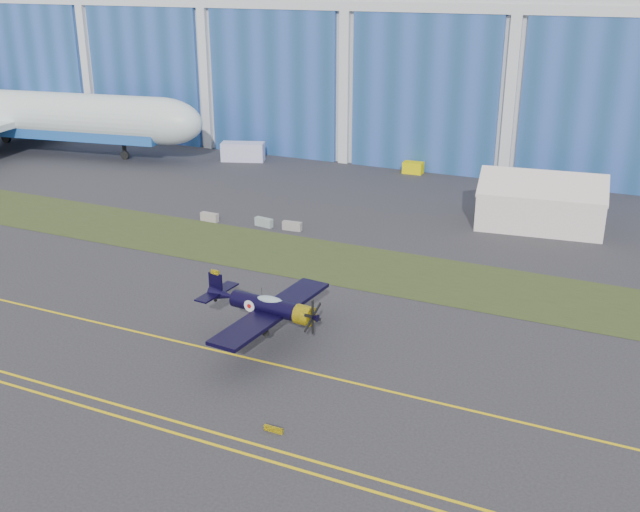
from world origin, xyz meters
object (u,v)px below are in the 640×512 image
at_px(tent, 542,197).
at_px(shipping_container, 243,152).
at_px(warbird, 266,306).
at_px(tug, 413,168).

xyz_separation_m(tent, shipping_container, (-42.38, 11.25, -1.65)).
xyz_separation_m(warbird, tug, (-5.78, 50.20, -2.18)).
distance_m(shipping_container, tug, 23.96).
bearing_deg(warbird, tug, 101.07).
xyz_separation_m(shipping_container, tug, (23.72, 3.37, -0.53)).
xyz_separation_m(warbird, shipping_container, (-29.50, 46.83, -1.65)).
distance_m(tent, tug, 23.81).
bearing_deg(warbird, tent, 74.61).
xyz_separation_m(warbird, tent, (12.88, 35.58, -0.01)).
height_order(warbird, shipping_container, warbird).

